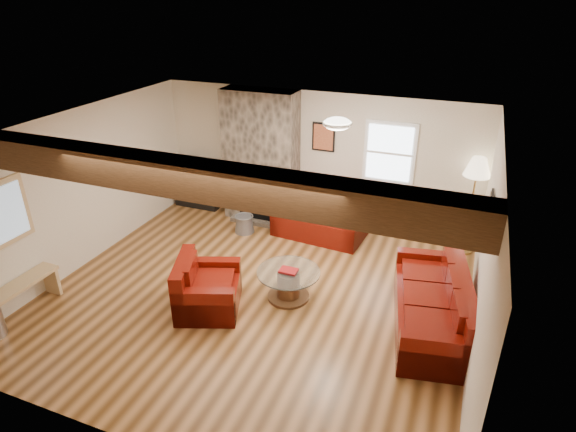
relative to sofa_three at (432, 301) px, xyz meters
name	(u,v)px	position (x,y,z in m)	size (l,w,h in m)	color
room	(252,220)	(-2.48, -0.24, 0.84)	(8.00, 8.00, 8.00)	#593717
oak_beam	(198,180)	(-2.48, -1.49, 1.90)	(6.00, 0.36, 0.38)	#34210F
chimney_breast	(261,159)	(-3.48, 2.25, 0.81)	(1.40, 0.67, 2.50)	#342F28
back_window	(389,153)	(-1.13, 2.47, 1.14)	(0.90, 0.08, 1.10)	white
ceiling_dome	(337,126)	(-1.58, 0.66, 2.03)	(0.40, 0.40, 0.18)	white
artwork_back	(323,137)	(-2.33, 2.47, 1.29)	(0.42, 0.06, 0.52)	black
artwork_right	(489,213)	(0.48, 0.06, 1.34)	(0.06, 0.55, 0.42)	black
sofa_three	(432,301)	(0.00, 0.00, 0.00)	(2.11, 0.88, 0.82)	#4C0B05
loveseat	(321,213)	(-2.18, 1.99, 0.02)	(1.61, 0.93, 0.86)	#4C0B05
armchair_red	(208,285)	(-2.96, -0.73, -0.02)	(0.95, 0.83, 0.77)	#4C0B05
coffee_table	(288,285)	(-2.00, -0.09, -0.18)	(0.92, 0.92, 0.48)	#442815
tv_cabinet	(199,195)	(-4.93, 2.29, -0.18)	(0.93, 0.37, 0.46)	black
television	(197,173)	(-4.93, 2.29, 0.31)	(0.87, 0.11, 0.50)	black
floor_lamp	(477,172)	(0.32, 2.31, 1.04)	(0.43, 0.43, 1.69)	#A88746
pine_bench	(19,301)	(-5.31, -1.85, -0.17)	(0.30, 1.27, 0.48)	tan
coal_bucket	(244,224)	(-3.53, 1.56, -0.24)	(0.36, 0.36, 0.34)	slate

